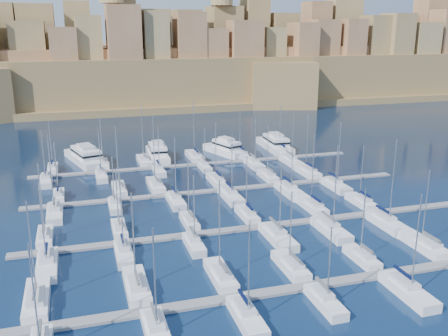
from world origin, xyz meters
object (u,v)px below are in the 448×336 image
object	(u,v)px
sailboat_4	(362,257)
motor_yacht_b	(158,153)
motor_yacht_a	(86,156)
motor_yacht_d	(275,144)
motor_yacht_c	(225,148)
sailboat_0	(37,300)
sailboat_2	(221,275)

from	to	relation	value
sailboat_4	motor_yacht_b	xyz separation A→B (m)	(-19.91, 70.59, 1.01)
motor_yacht_a	motor_yacht_d	world-z (taller)	same
motor_yacht_a	motor_yacht_c	distance (m)	38.11
motor_yacht_d	sailboat_0	bearing A→B (deg)	-131.52
sailboat_2	motor_yacht_b	bearing A→B (deg)	87.91
motor_yacht_b	motor_yacht_d	distance (m)	34.92
sailboat_0	motor_yacht_b	size ratio (longest dim) A/B	0.86
motor_yacht_c	motor_yacht_d	xyz separation A→B (m)	(15.71, 1.40, 0.00)
motor_yacht_b	motor_yacht_d	bearing A→B (deg)	1.46
motor_yacht_b	motor_yacht_c	size ratio (longest dim) A/B	1.04
motor_yacht_b	motor_yacht_d	size ratio (longest dim) A/B	0.90
sailboat_0	motor_yacht_a	xyz separation A→B (m)	(8.45, 71.00, 0.97)
sailboat_4	motor_yacht_a	xyz separation A→B (m)	(-38.76, 72.21, 1.01)
sailboat_0	motor_yacht_a	distance (m)	71.51
sailboat_4	motor_yacht_c	size ratio (longest dim) A/B	0.75
sailboat_4	motor_yacht_d	xyz separation A→B (m)	(15.00, 71.48, 1.01)
motor_yacht_a	motor_yacht_d	distance (m)	53.77
motor_yacht_a	motor_yacht_d	xyz separation A→B (m)	(53.76, -0.73, 0.00)
motor_yacht_a	motor_yacht_d	bearing A→B (deg)	-0.78
sailboat_4	motor_yacht_b	distance (m)	73.35
sailboat_2	sailboat_4	xyz separation A→B (m)	(22.46, -0.73, -0.04)
sailboat_0	motor_yacht_b	xyz separation A→B (m)	(27.30, 69.38, 0.97)
sailboat_0	motor_yacht_b	distance (m)	74.56
motor_yacht_b	motor_yacht_c	world-z (taller)	same
sailboat_0	sailboat_2	world-z (taller)	sailboat_2
motor_yacht_c	motor_yacht_a	bearing A→B (deg)	176.79
sailboat_0	sailboat_2	xyz separation A→B (m)	(24.75, -0.48, -0.00)
sailboat_0	motor_yacht_d	size ratio (longest dim) A/B	0.78
motor_yacht_b	motor_yacht_d	xyz separation A→B (m)	(34.91, 0.89, 0.00)
sailboat_2	motor_yacht_c	size ratio (longest dim) A/B	0.94
sailboat_0	motor_yacht_c	size ratio (longest dim) A/B	0.90
sailboat_2	motor_yacht_d	xyz separation A→B (m)	(37.46, 70.75, 0.97)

